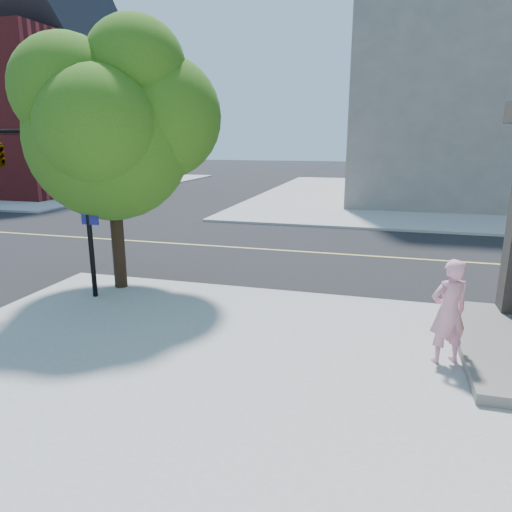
% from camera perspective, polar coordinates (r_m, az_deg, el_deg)
% --- Properties ---
extents(ground, '(140.00, 140.00, 0.00)m').
position_cam_1_polar(ground, '(13.14, -17.34, -2.81)').
color(ground, black).
rests_on(ground, ground).
extents(road_ew, '(140.00, 9.00, 0.01)m').
position_cam_1_polar(road_ew, '(16.95, -9.21, 1.48)').
color(road_ew, black).
rests_on(road_ew, ground).
extents(sidewalk_nw, '(26.00, 25.00, 0.12)m').
position_cam_1_polar(sidewalk_nw, '(43.99, -27.84, 7.94)').
color(sidewalk_nw, '#999999').
rests_on(sidewalk_nw, ground).
extents(sidewalk_ne, '(29.00, 25.00, 0.12)m').
position_cam_1_polar(sidewalk_ne, '(32.86, 27.01, 6.40)').
color(sidewalk_ne, '#999999').
rests_on(sidewalk_ne, ground).
extents(filler_ne, '(18.00, 16.00, 14.00)m').
position_cam_1_polar(filler_ne, '(33.42, 29.16, 18.47)').
color(filler_ne, slate).
rests_on(filler_ne, sidewalk_ne).
extents(man_on_phone, '(0.77, 0.66, 1.77)m').
position_cam_1_polar(man_on_phone, '(8.14, 22.80, -6.39)').
color(man_on_phone, pink).
rests_on(man_on_phone, sidewalk_se).
extents(street_tree, '(4.71, 4.28, 6.25)m').
position_cam_1_polar(street_tree, '(11.50, -17.33, 15.84)').
color(street_tree, black).
rests_on(street_tree, sidewalk_se).
extents(signal_pole, '(3.51, 0.40, 3.96)m').
position_cam_1_polar(signal_pole, '(12.20, -28.19, 10.92)').
color(signal_pole, black).
rests_on(signal_pole, sidewalk_se).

